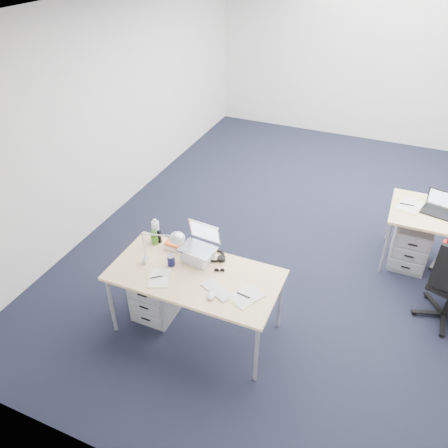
% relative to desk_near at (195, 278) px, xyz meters
% --- Properties ---
extents(floor, '(7.00, 7.00, 0.00)m').
position_rel_desk_near_xyz_m(floor, '(0.96, 2.06, -0.68)').
color(floor, black).
rests_on(floor, ground).
extents(room, '(6.02, 7.02, 2.80)m').
position_rel_desk_near_xyz_m(room, '(0.96, 2.06, 1.03)').
color(room, silver).
rests_on(room, ground).
extents(desk_near, '(1.60, 0.80, 0.73)m').
position_rel_desk_near_xyz_m(desk_near, '(0.00, 0.00, 0.00)').
color(desk_near, '#DABA7E').
rests_on(desk_near, ground).
extents(drawer_pedestal_near, '(0.40, 0.50, 0.55)m').
position_rel_desk_near_xyz_m(drawer_pedestal_near, '(-0.48, 0.06, -0.41)').
color(drawer_pedestal_near, '#A0A2A5').
rests_on(drawer_pedestal_near, ground).
extents(drawer_pedestal_far, '(0.40, 0.50, 0.55)m').
position_rel_desk_near_xyz_m(drawer_pedestal_far, '(1.88, 1.94, -0.41)').
color(drawer_pedestal_far, '#A0A2A5').
rests_on(drawer_pedestal_far, ground).
extents(silver_laptop, '(0.36, 0.30, 0.36)m').
position_rel_desk_near_xyz_m(silver_laptop, '(-0.06, 0.20, 0.22)').
color(silver_laptop, silver).
rests_on(silver_laptop, desk_near).
extents(wireless_keyboard, '(0.33, 0.24, 0.02)m').
position_rel_desk_near_xyz_m(wireless_keyboard, '(0.28, -0.12, 0.05)').
color(wireless_keyboard, white).
rests_on(wireless_keyboard, desk_near).
extents(computer_mouse, '(0.10, 0.12, 0.04)m').
position_rel_desk_near_xyz_m(computer_mouse, '(0.27, -0.22, 0.07)').
color(computer_mouse, white).
rests_on(computer_mouse, desk_near).
extents(headphones, '(0.30, 0.26, 0.04)m').
position_rel_desk_near_xyz_m(headphones, '(0.07, 0.31, 0.07)').
color(headphones, black).
rests_on(headphones, desk_near).
extents(can_koozie, '(0.08, 0.08, 0.12)m').
position_rel_desk_near_xyz_m(can_koozie, '(-0.26, 0.03, 0.10)').
color(can_koozie, '#14153E').
rests_on(can_koozie, desk_near).
extents(water_bottle, '(0.11, 0.11, 0.26)m').
position_rel_desk_near_xyz_m(water_bottle, '(-0.59, 0.32, 0.18)').
color(water_bottle, silver).
rests_on(water_bottle, desk_near).
extents(bear_figurine, '(0.09, 0.07, 0.16)m').
position_rel_desk_near_xyz_m(bear_figurine, '(-0.58, 0.26, 0.13)').
color(bear_figurine, '#2D671B').
rests_on(bear_figurine, desk_near).
extents(book_stack, '(0.19, 0.16, 0.08)m').
position_rel_desk_near_xyz_m(book_stack, '(-0.36, 0.27, 0.09)').
color(book_stack, silver).
rests_on(book_stack, desk_near).
extents(cordless_phone, '(0.04, 0.03, 0.14)m').
position_rel_desk_near_xyz_m(cordless_phone, '(-0.55, 0.30, 0.12)').
color(cordless_phone, black).
rests_on(cordless_phone, desk_near).
extents(papers_left, '(0.27, 0.31, 0.01)m').
position_rel_desk_near_xyz_m(papers_left, '(-0.28, -0.19, 0.05)').
color(papers_left, '#F6FF93').
rests_on(papers_left, desk_near).
extents(papers_right, '(0.30, 0.34, 0.01)m').
position_rel_desk_near_xyz_m(papers_right, '(0.54, -0.10, 0.05)').
color(papers_right, '#F6FF93').
rests_on(papers_right, desk_near).
extents(sunglasses, '(0.11, 0.08, 0.02)m').
position_rel_desk_near_xyz_m(sunglasses, '(0.20, 0.12, 0.06)').
color(sunglasses, black).
rests_on(sunglasses, desk_near).
extents(desk_lamp, '(0.44, 0.29, 0.47)m').
position_rel_desk_near_xyz_m(desk_lamp, '(-0.37, -0.03, 0.28)').
color(desk_lamp, silver).
rests_on(desk_lamp, desk_near).
extents(dark_laptop, '(0.42, 0.41, 0.25)m').
position_rel_desk_near_xyz_m(dark_laptop, '(2.07, 2.00, 0.17)').
color(dark_laptop, black).
rests_on(dark_laptop, desk_far).
extents(far_papers, '(0.31, 0.38, 0.01)m').
position_rel_desk_near_xyz_m(far_papers, '(1.76, 2.03, 0.05)').
color(far_papers, white).
rests_on(far_papers, desk_far).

